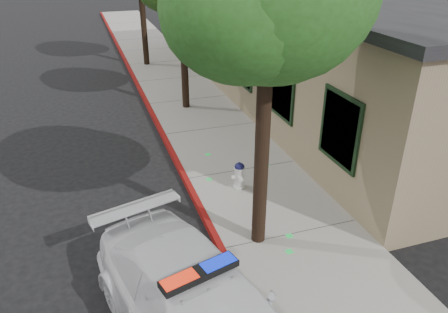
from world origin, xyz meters
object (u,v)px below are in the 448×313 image
clapboard_building (308,39)px  street_tree_near (269,1)px  fire_hydrant (239,175)px  police_car (201,313)px

clapboard_building → street_tree_near: street_tree_near is taller
clapboard_building → fire_hydrant: size_ratio=29.69×
police_car → fire_hydrant: size_ratio=7.55×
police_car → street_tree_near: street_tree_near is taller
police_car → street_tree_near: size_ratio=0.84×
clapboard_building → fire_hydrant: (-5.47, -6.86, -1.62)m
clapboard_building → police_car: bearing=-124.7°
clapboard_building → street_tree_near: 11.01m
clapboard_building → fire_hydrant: 8.92m
fire_hydrant → clapboard_building: bearing=58.3°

